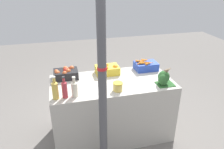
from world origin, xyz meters
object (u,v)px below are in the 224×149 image
Objects in this scene: support_pole at (102,77)px; juice_bottle_cloudy at (74,88)px; juice_bottle_golden at (55,89)px; apple_crate at (66,73)px; carrot_crate at (146,66)px; pickle_jar at (118,87)px; sparrow_bird at (167,70)px; juice_bottle_ruby at (65,89)px; orange_crate at (107,69)px; broccoli_pile at (163,78)px.

support_pole reaches higher than juice_bottle_cloudy.
juice_bottle_golden is 1.12× the size of juice_bottle_cloudy.
carrot_crate reaches higher than apple_crate.
support_pole is at bearing -124.52° from pickle_jar.
support_pole reaches higher than apple_crate.
sparrow_bird is at bearing -0.36° from juice_bottle_golden.
juice_bottle_ruby is at bearing -29.80° from sparrow_bird.
orange_crate is 0.51m from pickle_jar.
orange_crate is (0.25, 0.90, -0.33)m from support_pole.
pickle_jar is at bearing -138.24° from carrot_crate.
broccoli_pile is (0.88, 0.41, -0.31)m from support_pole.
support_pole is 1.02m from broccoli_pile.
carrot_crate is at bearing 95.14° from broccoli_pile.
broccoli_pile reaches higher than apple_crate.
support_pole is 7.75× the size of carrot_crate.
juice_bottle_ruby is (-0.61, -0.51, 0.05)m from orange_crate.
apple_crate is 0.52m from juice_bottle_ruby.
juice_bottle_cloudy is (0.11, -0.00, -0.01)m from juice_bottle_ruby.
broccoli_pile reaches higher than pickle_jar.
carrot_crate is 2.61× the size of sparrow_bird.
juice_bottle_golden is at bearing 180.00° from juice_bottle_ruby.
pickle_jar is at bearing -87.95° from orange_crate.
apple_crate is 0.53m from juice_bottle_cloudy.
sparrow_bird is (0.64, -0.52, 0.14)m from orange_crate.
sparrow_bird is (1.36, -0.01, 0.09)m from juice_bottle_golden.
carrot_crate is at bearing -113.36° from sparrow_bird.
support_pole is 0.60m from juice_bottle_ruby.
juice_bottle_ruby is 2.16× the size of sparrow_bird.
juice_bottle_ruby is 2.18× the size of pickle_jar.
pickle_jar is (0.63, 0.01, -0.06)m from juice_bottle_ruby.
support_pole is at bearing -70.04° from apple_crate.
support_pole is 1.27m from carrot_crate.
sparrow_bird is (0.63, -0.02, 0.15)m from pickle_jar.
apple_crate is 0.79m from pickle_jar.
apple_crate is 1.21× the size of juice_bottle_ruby.
juice_bottle_cloudy reaches higher than carrot_crate.
juice_bottle_golden is (-1.31, -0.52, 0.05)m from carrot_crate.
orange_crate is 1.21× the size of juice_bottle_ruby.
support_pole is 7.75× the size of orange_crate.
juice_bottle_golden is at bearing -178.72° from broccoli_pile.
support_pole is at bearing -105.59° from orange_crate.
support_pole is 0.99m from sparrow_bird.
sparrow_bird is (1.22, -0.53, 0.14)m from apple_crate.
pickle_jar is at bearing 55.48° from support_pole.
apple_crate is 0.58m from orange_crate.
carrot_crate reaches higher than pickle_jar.
apple_crate is 1.28× the size of juice_bottle_cloudy.
orange_crate is 0.59m from carrot_crate.
support_pole is 20.45× the size of pickle_jar.
apple_crate is at bearing 74.84° from juice_bottle_golden.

